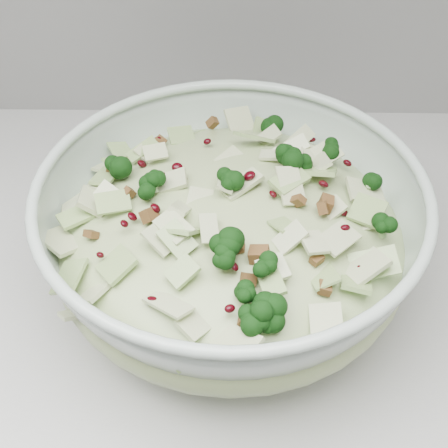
% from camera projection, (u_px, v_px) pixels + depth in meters
% --- Properties ---
extents(counter, '(3.60, 0.60, 0.90)m').
position_uv_depth(counter, '(125.00, 422.00, 1.07)').
color(counter, '#B5B5B0').
rests_on(counter, floor).
extents(mixing_bowl, '(0.43, 0.43, 0.15)m').
position_uv_depth(mixing_bowl, '(231.00, 239.00, 0.64)').
color(mixing_bowl, '#AFC1B4').
rests_on(mixing_bowl, counter).
extents(salad, '(0.38, 0.38, 0.15)m').
position_uv_depth(salad, '(231.00, 221.00, 0.62)').
color(salad, '#B5C688').
rests_on(salad, mixing_bowl).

